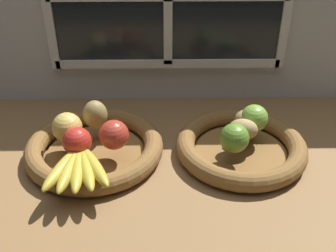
# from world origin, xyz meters

# --- Properties ---
(ground_plane) EXTENTS (1.40, 0.90, 0.03)m
(ground_plane) POSITION_xyz_m (0.00, 0.00, -0.01)
(ground_plane) COLOR olive
(back_wall) EXTENTS (1.40, 0.05, 0.55)m
(back_wall) POSITION_xyz_m (0.00, 0.30, 0.28)
(back_wall) COLOR silver
(back_wall) RESTS_ON ground_plane
(fruit_bowl_left) EXTENTS (0.33, 0.33, 0.05)m
(fruit_bowl_left) POSITION_xyz_m (-0.18, -0.00, 0.02)
(fruit_bowl_left) COLOR brown
(fruit_bowl_left) RESTS_ON ground_plane
(fruit_bowl_right) EXTENTS (0.32, 0.32, 0.05)m
(fruit_bowl_right) POSITION_xyz_m (0.17, -0.00, 0.02)
(fruit_bowl_right) COLOR brown
(fruit_bowl_right) RESTS_ON ground_plane
(apple_golden_left) EXTENTS (0.07, 0.07, 0.07)m
(apple_golden_left) POSITION_xyz_m (-0.24, -0.00, 0.08)
(apple_golden_left) COLOR #DBB756
(apple_golden_left) RESTS_ON fruit_bowl_left
(apple_red_right) EXTENTS (0.07, 0.07, 0.07)m
(apple_red_right) POSITION_xyz_m (-0.13, -0.03, 0.08)
(apple_red_right) COLOR #B73828
(apple_red_right) RESTS_ON fruit_bowl_left
(apple_red_front) EXTENTS (0.07, 0.07, 0.07)m
(apple_red_front) POSITION_xyz_m (-0.21, -0.05, 0.08)
(apple_red_front) COLOR red
(apple_red_front) RESTS_ON fruit_bowl_left
(pear_brown) EXTENTS (0.07, 0.07, 0.07)m
(pear_brown) POSITION_xyz_m (-0.18, 0.05, 0.08)
(pear_brown) COLOR olive
(pear_brown) RESTS_ON fruit_bowl_left
(banana_bunch_front) EXTENTS (0.15, 0.17, 0.03)m
(banana_bunch_front) POSITION_xyz_m (-0.20, -0.12, 0.06)
(banana_bunch_front) COLOR gold
(banana_bunch_front) RESTS_ON fruit_bowl_left
(potato_large) EXTENTS (0.08, 0.06, 0.05)m
(potato_large) POSITION_xyz_m (0.17, -0.00, 0.07)
(potato_large) COLOR tan
(potato_large) RESTS_ON fruit_bowl_right
(potato_back) EXTENTS (0.08, 0.06, 0.05)m
(potato_back) POSITION_xyz_m (0.20, 0.04, 0.07)
(potato_back) COLOR tan
(potato_back) RESTS_ON fruit_bowl_right
(lime_near) EXTENTS (0.07, 0.07, 0.07)m
(lime_near) POSITION_xyz_m (0.14, -0.05, 0.08)
(lime_near) COLOR olive
(lime_near) RESTS_ON fruit_bowl_right
(lime_far) EXTENTS (0.07, 0.07, 0.07)m
(lime_far) POSITION_xyz_m (0.21, 0.04, 0.08)
(lime_far) COLOR #7AAD3D
(lime_far) RESTS_ON fruit_bowl_right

